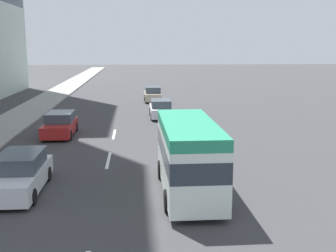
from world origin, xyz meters
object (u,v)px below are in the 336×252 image
Objects in this scene: car_fourth at (161,109)px; car_second at (20,174)px; car_fifth at (153,95)px; minibus_third at (188,154)px; car_lead at (60,125)px.

car_second is at bearing 158.66° from car_fourth.
car_fifth is (28.21, -6.79, -0.00)m from car_second.
car_second is 19.24m from car_fourth.
car_fifth is at bearing 1.20° from car_fourth.
car_lead is at bearing 31.36° from minibus_third.
car_lead is 11.20m from car_second.
minibus_third reaches higher than car_lead.
car_fifth is at bearing 157.49° from car_lead.
car_fourth is (18.57, -0.05, -0.91)m from minibus_third.
car_lead is at bearing -178.65° from car_second.
car_lead is 0.67× the size of minibus_third.
car_fifth reaches higher than car_fourth.
car_fifth is (17.01, -7.05, 0.02)m from car_lead.
car_fourth is (6.72, -7.27, -0.02)m from car_lead.
car_second is 0.70× the size of minibus_third.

